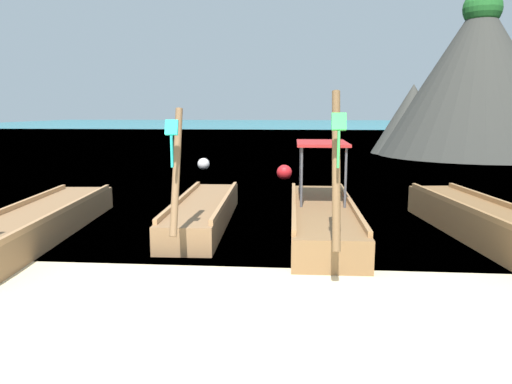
{
  "coord_description": "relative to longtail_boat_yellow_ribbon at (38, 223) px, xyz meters",
  "views": [
    {
      "loc": [
        0.84,
        -5.57,
        2.52
      ],
      "look_at": [
        0.0,
        4.21,
        0.91
      ],
      "focal_mm": 35.08,
      "sensor_mm": 36.0,
      "label": 1
    }
  ],
  "objects": [
    {
      "name": "sea_water",
      "position": [
        4.35,
        58.43,
        -0.28
      ],
      "size": [
        120.0,
        120.0,
        0.0
      ],
      "primitive_type": "plane",
      "color": "#147A89",
      "rests_on": "ground"
    },
    {
      "name": "longtail_boat_orange_ribbon",
      "position": [
        8.79,
        0.78,
        0.06
      ],
      "size": [
        1.66,
        5.91,
        2.78
      ],
      "color": "brown",
      "rests_on": "ground"
    },
    {
      "name": "longtail_boat_yellow_ribbon",
      "position": [
        0.0,
        0.0,
        0.0
      ],
      "size": [
        1.74,
        6.79,
        2.32
      ],
      "color": "olive",
      "rests_on": "ground"
    },
    {
      "name": "ground",
      "position": [
        4.35,
        -3.77,
        -0.28
      ],
      "size": [
        120.0,
        120.0,
        0.0
      ],
      "primitive_type": "plane",
      "color": "beige"
    },
    {
      "name": "karst_rock",
      "position": [
        14.67,
        19.79,
        3.91
      ],
      "size": [
        10.75,
        10.5,
        8.95
      ],
      "color": "#383833",
      "rests_on": "ground"
    },
    {
      "name": "longtail_boat_green_ribbon",
      "position": [
        5.69,
        0.92,
        0.06
      ],
      "size": [
        1.34,
        6.26,
        2.82
      ],
      "color": "brown",
      "rests_on": "ground"
    },
    {
      "name": "mooring_buoy_far",
      "position": [
        1.15,
        11.5,
        -0.03
      ],
      "size": [
        0.51,
        0.51,
        0.51
      ],
      "color": "white",
      "rests_on": "sea_water"
    },
    {
      "name": "longtail_boat_turquoise_ribbon",
      "position": [
        3.09,
        1.38,
        0.0
      ],
      "size": [
        1.26,
        5.76,
        2.57
      ],
      "color": "olive",
      "rests_on": "ground"
    },
    {
      "name": "mooring_buoy_near",
      "position": [
        4.67,
        8.72,
        -0.0
      ],
      "size": [
        0.55,
        0.55,
        0.55
      ],
      "color": "red",
      "rests_on": "sea_water"
    }
  ]
}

